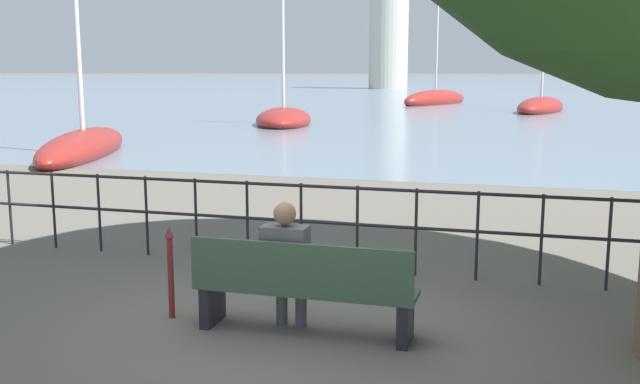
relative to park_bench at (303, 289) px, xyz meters
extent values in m
plane|color=#605B51|center=(0.00, 0.07, -0.44)|extent=(1000.00, 1000.00, 0.00)
cube|color=slate|center=(0.00, 159.32, -0.44)|extent=(600.00, 300.00, 0.01)
cube|color=#334C38|center=(0.00, 0.07, -0.02)|extent=(2.07, 0.45, 0.05)
cube|color=#334C38|center=(0.00, -0.14, 0.23)|extent=(2.07, 0.04, 0.45)
cube|color=black|center=(-0.93, 0.07, -0.24)|extent=(0.10, 0.41, 0.40)
cube|color=black|center=(0.93, 0.07, -0.24)|extent=(0.10, 0.41, 0.40)
cylinder|color=#4C4C51|center=(-0.28, 0.22, -0.22)|extent=(0.11, 0.11, 0.45)
cylinder|color=#4C4C51|center=(-0.09, 0.22, -0.22)|extent=(0.11, 0.11, 0.45)
cube|color=#4C4C51|center=(-0.19, 0.13, 0.06)|extent=(0.36, 0.26, 0.14)
cube|color=#4C4C51|center=(-0.19, 0.05, 0.29)|extent=(0.43, 0.24, 0.56)
sphere|color=#846047|center=(-0.19, 0.05, 0.68)|extent=(0.21, 0.21, 0.21)
cylinder|color=black|center=(-4.96, 2.21, 0.08)|extent=(0.04, 0.04, 1.05)
cylinder|color=black|center=(-4.25, 2.21, 0.08)|extent=(0.04, 0.04, 1.05)
cylinder|color=black|center=(-3.54, 2.21, 0.08)|extent=(0.04, 0.04, 1.05)
cylinder|color=black|center=(-2.83, 2.21, 0.08)|extent=(0.04, 0.04, 1.05)
cylinder|color=black|center=(-2.13, 2.21, 0.08)|extent=(0.04, 0.04, 1.05)
cylinder|color=black|center=(-1.42, 2.21, 0.08)|extent=(0.04, 0.04, 1.05)
cylinder|color=black|center=(-0.71, 2.21, 0.08)|extent=(0.04, 0.04, 1.05)
cylinder|color=black|center=(0.00, 2.21, 0.08)|extent=(0.04, 0.04, 1.05)
cylinder|color=black|center=(0.71, 2.21, 0.08)|extent=(0.04, 0.04, 1.05)
cylinder|color=black|center=(1.42, 2.21, 0.08)|extent=(0.04, 0.04, 1.05)
cylinder|color=black|center=(2.13, 2.21, 0.08)|extent=(0.04, 0.04, 1.05)
cylinder|color=black|center=(2.83, 2.21, 0.08)|extent=(0.04, 0.04, 1.05)
cylinder|color=black|center=(0.00, 2.21, 0.58)|extent=(15.59, 0.04, 0.04)
cylinder|color=black|center=(0.00, 2.21, 0.14)|extent=(15.59, 0.04, 0.04)
cylinder|color=maroon|center=(-1.38, 0.09, -0.04)|extent=(0.06, 0.06, 0.81)
cone|color=maroon|center=(-1.38, 0.09, 0.43)|extent=(0.09, 0.09, 0.11)
ellipsoid|color=maroon|center=(-4.21, 45.97, -0.15)|extent=(4.76, 8.75, 1.46)
cylinder|color=silver|center=(-4.21, 45.97, 5.06)|extent=(0.14, 0.14, 9.54)
ellipsoid|color=maroon|center=(2.87, 37.89, -0.19)|extent=(3.75, 7.54, 1.26)
cylinder|color=silver|center=(2.87, 37.89, 5.48)|extent=(0.14, 0.14, 10.58)
ellipsoid|color=maroon|center=(-10.34, 11.92, -0.24)|extent=(4.19, 7.77, 1.02)
cylinder|color=silver|center=(-10.34, 11.92, 3.26)|extent=(0.14, 0.14, 6.38)
ellipsoid|color=maroon|center=(-8.43, 24.34, -0.22)|extent=(3.83, 6.20, 1.09)
cylinder|color=silver|center=(-8.43, 24.34, 3.13)|extent=(0.14, 0.14, 6.05)
cylinder|color=beige|center=(-15.49, 88.27, 7.32)|extent=(5.11, 5.11, 15.53)
camera|label=1|loc=(1.85, -5.97, 1.97)|focal=40.00mm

